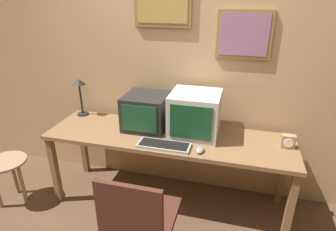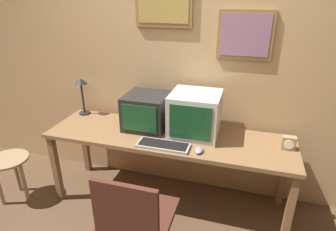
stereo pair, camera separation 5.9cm
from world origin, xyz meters
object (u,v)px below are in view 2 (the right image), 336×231
Objects in this scene: desk_lamp at (82,88)px; office_chair at (137,230)px; mouse_near_keyboard at (199,150)px; monitor_left at (147,111)px; keyboard_main at (163,145)px; desk_clock at (289,143)px; monitor_right at (195,114)px; side_stool at (10,167)px.

desk_lamp is 0.43× the size of office_chair.
office_chair reaches higher than mouse_near_keyboard.
monitor_left is 0.43m from keyboard_main.
office_chair reaches higher than desk_clock.
mouse_near_keyboard is 0.74m from desk_clock.
desk_clock is at bearing -2.98° from monitor_left.
side_stool is at bearing -164.27° from monitor_right.
mouse_near_keyboard is (0.56, -0.32, -0.14)m from monitor_left.
keyboard_main is at bearing -165.89° from desk_clock.
side_stool is at bearing -174.29° from mouse_near_keyboard.
monitor_left is 0.88× the size of keyboard_main.
keyboard_main is (-0.20, -0.30, -0.18)m from monitor_right.
monitor_left is 1.01× the size of desk_lamp.
desk_clock is at bearing -3.45° from monitor_right.
desk_lamp is (-2.00, 0.18, 0.23)m from desk_clock.
desk_clock is at bearing 20.14° from mouse_near_keyboard.
monitor_left reaches higher than mouse_near_keyboard.
monitor_left reaches higher than office_chair.
desk_lamp is at bearing 174.85° from desk_clock.
office_chair is at bearing -91.16° from keyboard_main.
monitor_right is at bearing 76.41° from office_chair.
desk_lamp reaches higher than office_chair.
mouse_near_keyboard is at bearing -159.86° from desk_clock.
office_chair reaches higher than side_stool.
side_stool is at bearing -129.04° from desk_lamp.
desk_lamp is (-1.01, 0.43, 0.27)m from keyboard_main.
monitor_right reaches higher than desk_lamp.
mouse_near_keyboard is (0.30, -0.00, 0.00)m from keyboard_main.
desk_clock is at bearing 9.85° from side_stool.
office_chair is 1.92× the size of side_stool.
mouse_near_keyboard is at bearing 61.79° from office_chair.
keyboard_main is at bearing -50.36° from monitor_left.
keyboard_main is 0.49× the size of office_chair.
monitor_left is at bearing 150.51° from mouse_near_keyboard.
mouse_near_keyboard is 0.12× the size of office_chair.
desk_lamp is 1.03m from side_stool.
monitor_right is 3.75× the size of desk_clock.
monitor_left is 0.46m from monitor_right.
monitor_left is at bearing 105.39° from office_chair.
keyboard_main is 0.69m from office_chair.
office_chair is (-0.21, -0.89, -0.54)m from monitor_right.
keyboard_main is 1.13m from desk_lamp.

